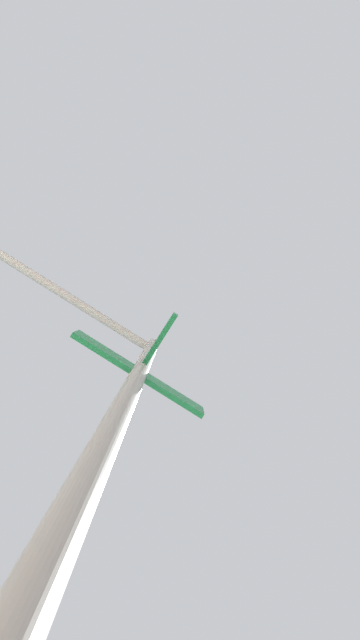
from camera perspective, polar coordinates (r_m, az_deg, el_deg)
The scene contains 0 objects.
Camera 1 is at (-7.89, -6.62, 1.14)m, focal length 25.45 mm.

